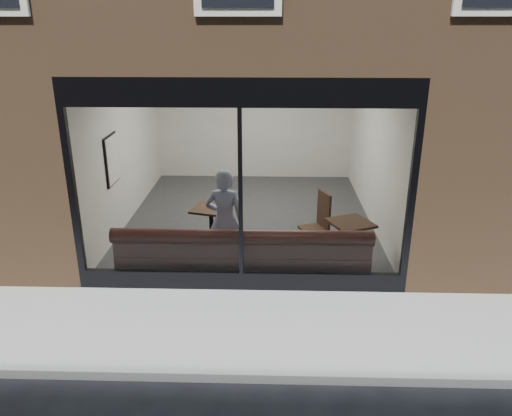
{
  "coord_description": "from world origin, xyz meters",
  "views": [
    {
      "loc": [
        0.43,
        -4.73,
        3.89
      ],
      "look_at": [
        0.21,
        2.4,
        1.21
      ],
      "focal_mm": 35.0,
      "sensor_mm": 36.0,
      "label": 1
    }
  ],
  "objects_px": {
    "cafe_table_right": "(351,223)",
    "cafe_chair_right": "(314,229)",
    "person": "(225,220)",
    "cafe_table_left": "(211,209)",
    "banquette": "(243,264)"
  },
  "relations": [
    {
      "from": "cafe_table_left",
      "to": "banquette",
      "type": "bearing_deg",
      "value": -61.18
    },
    {
      "from": "person",
      "to": "cafe_chair_right",
      "type": "xyz_separation_m",
      "value": [
        1.56,
        1.14,
        -0.62
      ]
    },
    {
      "from": "banquette",
      "to": "cafe_table_left",
      "type": "distance_m",
      "value": 1.41
    },
    {
      "from": "banquette",
      "to": "cafe_chair_right",
      "type": "distance_m",
      "value": 1.92
    },
    {
      "from": "person",
      "to": "cafe_table_left",
      "type": "distance_m",
      "value": 0.92
    },
    {
      "from": "cafe_table_right",
      "to": "cafe_chair_right",
      "type": "xyz_separation_m",
      "value": [
        -0.52,
        0.9,
        -0.5
      ]
    },
    {
      "from": "banquette",
      "to": "cafe_table_left",
      "type": "xyz_separation_m",
      "value": [
        -0.63,
        1.15,
        0.52
      ]
    },
    {
      "from": "banquette",
      "to": "cafe_table_right",
      "type": "height_order",
      "value": "cafe_table_right"
    },
    {
      "from": "banquette",
      "to": "cafe_table_left",
      "type": "relative_size",
      "value": 6.45
    },
    {
      "from": "cafe_table_right",
      "to": "cafe_chair_right",
      "type": "distance_m",
      "value": 1.15
    },
    {
      "from": "person",
      "to": "cafe_chair_right",
      "type": "bearing_deg",
      "value": -138.56
    },
    {
      "from": "cafe_table_left",
      "to": "cafe_chair_right",
      "type": "bearing_deg",
      "value": 8.9
    },
    {
      "from": "cafe_table_left",
      "to": "cafe_chair_right",
      "type": "xyz_separation_m",
      "value": [
        1.89,
        0.3,
        -0.5
      ]
    },
    {
      "from": "cafe_table_left",
      "to": "cafe_table_right",
      "type": "distance_m",
      "value": 2.48
    },
    {
      "from": "banquette",
      "to": "cafe_chair_right",
      "type": "relative_size",
      "value": 8.55
    }
  ]
}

